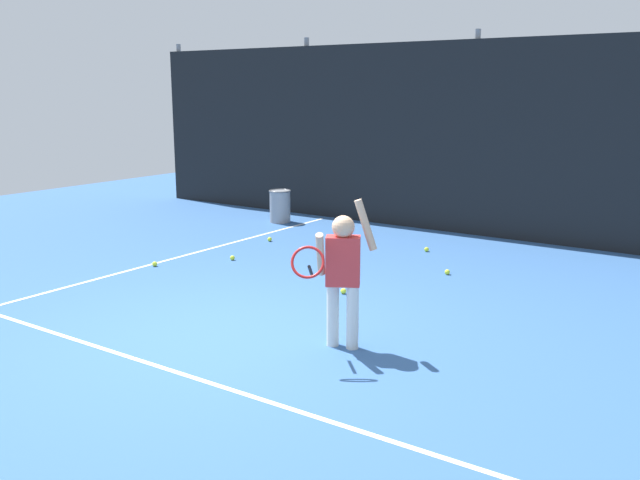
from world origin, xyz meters
The scene contains 15 objects.
ground_plane centered at (0.00, 0.00, 0.00)m, with size 20.00×20.00×0.00m, color #335B93.
court_line_baseline centered at (0.00, -0.87, 0.00)m, with size 9.00×0.05×0.00m, color white.
court_line_sideline centered at (-2.66, 1.00, 0.00)m, with size 0.05×9.00×0.00m, color white.
back_fence_windscreen centered at (0.00, 5.74, 1.51)m, with size 13.15×0.08×3.02m, color black.
fence_post_0 centered at (-6.42, 5.80, 1.59)m, with size 0.09×0.09×3.17m, color slate.
fence_post_1 centered at (-3.21, 5.80, 1.59)m, with size 0.09×0.09×3.17m, color slate.
fence_post_2 centered at (0.00, 5.80, 1.59)m, with size 0.09×0.09×3.17m, color slate.
tennis_player centered at (1.05, 0.37, 0.73)m, with size 0.51×0.82×1.35m.
ball_hopper centered at (-3.09, 4.82, 0.29)m, with size 0.38×0.38×0.56m.
tennis_ball_0 centered at (-2.55, 1.43, 0.03)m, with size 0.07×0.07×0.07m, color #CCE033.
tennis_ball_1 centered at (-1.93, 2.26, 0.03)m, with size 0.07×0.07×0.07m, color #CCE033.
tennis_ball_2 centered at (0.17, 1.79, 0.03)m, with size 0.07×0.07×0.07m, color #CCE033.
tennis_ball_3 centered at (0.02, 4.22, 0.03)m, with size 0.07×0.07×0.07m, color #CCE033.
tennis_ball_4 centered at (-2.26, 3.48, 0.03)m, with size 0.07×0.07×0.07m, color #CCE033.
tennis_ball_5 centered at (0.79, 3.23, 0.03)m, with size 0.07×0.07×0.07m, color #CCE033.
Camera 1 is at (4.22, -4.57, 2.28)m, focal length 38.79 mm.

